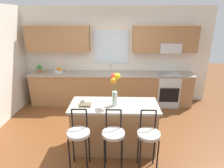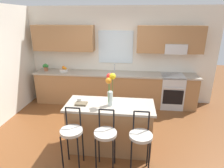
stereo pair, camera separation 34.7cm
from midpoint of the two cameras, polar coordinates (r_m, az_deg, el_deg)
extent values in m
plane|color=brown|center=(4.20, 0.67, -15.55)|extent=(14.00, 14.00, 0.00)
cube|color=silver|center=(5.59, 2.96, 8.53)|extent=(5.60, 0.12, 2.70)
cube|color=#996B42|center=(5.58, -12.51, 13.27)|extent=(1.71, 0.34, 0.70)
cube|color=#996B42|center=(5.39, 18.76, 12.52)|extent=(1.71, 0.34, 0.70)
cube|color=silver|center=(5.48, 2.95, 10.96)|extent=(0.98, 0.03, 0.90)
cube|color=#B7BABC|center=(5.42, 20.11, 9.94)|extent=(0.56, 0.36, 0.26)
cube|color=#996B42|center=(5.50, 2.54, -1.54)|extent=(4.50, 0.60, 0.88)
cube|color=#9E9384|center=(5.35, 2.61, 3.06)|extent=(4.56, 0.64, 0.04)
cube|color=#B7BABC|center=(5.36, 2.45, 2.56)|extent=(0.54, 0.38, 0.11)
cylinder|color=#B7BABC|center=(5.47, 2.60, 4.85)|extent=(0.02, 0.02, 0.22)
cylinder|color=#B7BABC|center=(5.38, 2.57, 5.82)|extent=(0.02, 0.12, 0.02)
cube|color=#B7BABC|center=(5.60, 19.01, -2.01)|extent=(0.60, 0.60, 0.92)
cube|color=black|center=(5.35, 19.56, -3.76)|extent=(0.52, 0.02, 0.40)
cylinder|color=#B7BABC|center=(5.23, 19.96, -1.28)|extent=(0.50, 0.02, 0.02)
cube|color=#996B42|center=(3.67, 2.15, -12.93)|extent=(1.51, 0.61, 0.88)
cube|color=#9E9384|center=(3.45, 2.25, -6.47)|extent=(1.59, 0.69, 0.04)
cylinder|color=black|center=(3.30, -11.65, -20.04)|extent=(0.02, 0.02, 0.66)
cylinder|color=black|center=(3.24, -6.79, -20.65)|extent=(0.02, 0.02, 0.66)
cylinder|color=black|center=(3.50, -10.26, -17.30)|extent=(0.02, 0.02, 0.66)
cylinder|color=black|center=(3.44, -5.73, -17.80)|extent=(0.02, 0.02, 0.66)
cylinder|color=#B2ADA3|center=(3.16, -8.94, -13.85)|extent=(0.36, 0.36, 0.05)
cylinder|color=black|center=(3.21, -10.52, -9.57)|extent=(0.02, 0.02, 0.32)
cylinder|color=black|center=(3.15, -6.38, -9.91)|extent=(0.02, 0.02, 0.32)
cylinder|color=black|center=(3.10, -8.62, -7.16)|extent=(0.23, 0.02, 0.02)
cylinder|color=black|center=(3.19, -1.54, -21.15)|extent=(0.02, 0.02, 0.66)
cylinder|color=black|center=(3.17, 3.65, -21.48)|extent=(0.02, 0.02, 0.66)
cylinder|color=black|center=(3.40, -0.87, -18.21)|extent=(0.02, 0.02, 0.66)
cylinder|color=black|center=(3.38, 3.92, -18.49)|extent=(0.02, 0.02, 0.66)
cylinder|color=#B2ADA3|center=(3.07, 1.34, -14.67)|extent=(0.36, 0.36, 0.05)
cylinder|color=black|center=(3.10, -0.58, -10.30)|extent=(0.02, 0.02, 0.32)
cylinder|color=black|center=(3.08, 3.81, -10.53)|extent=(0.02, 0.02, 0.32)
cylinder|color=black|center=(3.01, 1.64, -7.78)|extent=(0.23, 0.02, 0.02)
cylinder|color=black|center=(3.18, 9.08, -21.66)|extent=(0.02, 0.02, 0.66)
cylinder|color=black|center=(3.21, 14.27, -21.66)|extent=(0.02, 0.02, 0.66)
cylinder|color=black|center=(3.39, 8.92, -18.66)|extent=(0.02, 0.02, 0.66)
cylinder|color=black|center=(3.41, 13.70, -18.70)|extent=(0.02, 0.02, 0.66)
cylinder|color=#B2ADA3|center=(3.08, 11.95, -15.03)|extent=(0.36, 0.36, 0.05)
cylinder|color=black|center=(3.09, 9.79, -10.74)|extent=(0.02, 0.02, 0.32)
cylinder|color=black|center=(3.11, 14.17, -10.82)|extent=(0.02, 0.02, 0.32)
cylinder|color=black|center=(3.02, 12.20, -8.16)|extent=(0.23, 0.02, 0.02)
cylinder|color=silver|center=(3.36, 2.42, -4.41)|extent=(0.09, 0.09, 0.26)
cylinder|color=#3D722D|center=(3.29, 3.20, -1.55)|extent=(0.01, 0.01, 0.46)
sphere|color=yellow|center=(3.22, 3.27, 2.29)|extent=(0.11, 0.11, 0.11)
cylinder|color=#3D722D|center=(3.34, 2.25, -1.40)|extent=(0.01, 0.01, 0.44)
sphere|color=red|center=(3.26, 2.30, 2.24)|extent=(0.11, 0.11, 0.11)
cylinder|color=#3D722D|center=(3.26, 2.05, -2.34)|extent=(0.01, 0.01, 0.40)
sphere|color=orange|center=(3.19, 2.09, 0.97)|extent=(0.10, 0.10, 0.10)
cylinder|color=silver|center=(3.53, -6.98, -4.82)|extent=(0.08, 0.08, 0.09)
cube|color=brown|center=(3.45, -6.37, -5.91)|extent=(0.20, 0.15, 0.03)
cylinder|color=silver|center=(5.63, -12.55, 3.97)|extent=(0.24, 0.24, 0.06)
sphere|color=orange|center=(5.59, -12.08, 4.60)|extent=(0.07, 0.07, 0.07)
sphere|color=orange|center=(5.66, -12.71, 4.74)|extent=(0.07, 0.07, 0.07)
sphere|color=orange|center=(5.60, -12.62, 4.91)|extent=(0.08, 0.08, 0.08)
cylinder|color=#9E5B3D|center=(5.82, -17.55, 4.28)|extent=(0.11, 0.11, 0.11)
sphere|color=#2D7A33|center=(5.79, -17.66, 5.37)|extent=(0.09, 0.09, 0.09)
sphere|color=#2D7A33|center=(5.82, -17.95, 5.11)|extent=(0.11, 0.11, 0.11)
sphere|color=#2D7A33|center=(5.77, -17.32, 5.16)|extent=(0.09, 0.09, 0.09)
camera|label=1|loc=(0.17, -87.65, 0.83)|focal=30.54mm
camera|label=2|loc=(0.17, 92.35, -0.83)|focal=30.54mm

